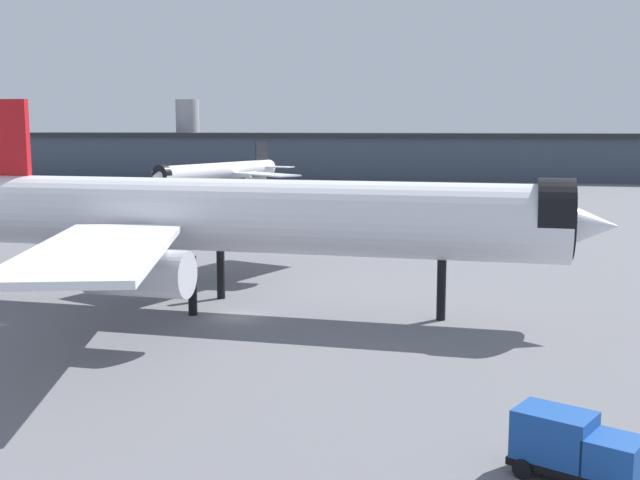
# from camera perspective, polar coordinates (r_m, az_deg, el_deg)

# --- Properties ---
(ground) EXTENTS (900.00, 900.00, 0.00)m
(ground) POSITION_cam_1_polar(r_m,az_deg,el_deg) (65.08, -6.06, -5.55)
(ground) COLOR slate
(airliner_near_gate) EXTENTS (62.02, 56.38, 17.90)m
(airliner_near_gate) POSITION_cam_1_polar(r_m,az_deg,el_deg) (66.85, -6.40, 1.68)
(airliner_near_gate) COLOR white
(airliner_near_gate) RESTS_ON ground
(airliner_far_taxiway) EXTENTS (38.49, 42.90, 11.59)m
(airliner_far_taxiway) POSITION_cam_1_polar(r_m,az_deg,el_deg) (184.12, -7.26, 4.95)
(airliner_far_taxiway) COLOR white
(airliner_far_taxiway) RESTS_ON ground
(terminal_building) EXTENTS (236.01, 35.16, 23.92)m
(terminal_building) POSITION_cam_1_polar(r_m,az_deg,el_deg) (238.48, 4.81, 6.17)
(terminal_building) COLOR #3D4756
(terminal_building) RESTS_ON ground
(service_truck_front) EXTENTS (5.93, 4.64, 3.00)m
(service_truck_front) POSITION_cam_1_polar(r_m,az_deg,el_deg) (37.20, 17.96, -14.08)
(service_truck_front) COLOR black
(service_truck_front) RESTS_ON ground
(baggage_cart_trailing) EXTENTS (2.79, 2.56, 1.82)m
(baggage_cart_trailing) POSITION_cam_1_polar(r_m,az_deg,el_deg) (105.00, -4.64, 0.28)
(baggage_cart_trailing) COLOR black
(baggage_cart_trailing) RESTS_ON ground
(traffic_cone_near_nose) EXTENTS (0.50, 0.50, 0.63)m
(traffic_cone_near_nose) POSITION_cam_1_polar(r_m,az_deg,el_deg) (102.62, -9.64, -0.37)
(traffic_cone_near_nose) COLOR #F2600C
(traffic_cone_near_nose) RESTS_ON ground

